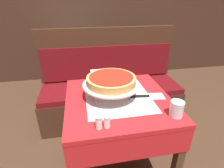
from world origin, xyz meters
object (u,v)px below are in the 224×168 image
booth_bench (111,94)px  water_glass_near (177,109)px  salt_shaker (99,123)px  napkin_holder (97,75)px  dining_table_rear (77,52)px  deep_dish_pizza (111,80)px  dining_table_front (118,112)px  condiment_caddy (82,39)px  pizza_pan_stand (111,85)px  pepper_shaker (107,122)px  pizza_server (145,96)px

booth_bench → water_glass_near: bearing=-79.4°
salt_shaker → napkin_holder: 0.60m
dining_table_rear → deep_dish_pizza: deep_dish_pizza is taller
dining_table_front → deep_dish_pizza: deep_dish_pizza is taller
condiment_caddy → dining_table_front: bearing=-83.9°
booth_bench → pizza_pan_stand: bearing=-99.8°
booth_bench → napkin_holder: booth_bench is taller
deep_dish_pizza → condiment_caddy: (-0.14, 1.68, -0.08)m
pepper_shaker → napkin_holder: 0.60m
dining_table_front → napkin_holder: bearing=110.2°
deep_dish_pizza → napkin_holder: 0.31m
pepper_shaker → condiment_caddy: bearing=91.6°
dining_table_front → condiment_caddy: bearing=96.1°
dining_table_rear → napkin_holder: (0.16, -1.29, 0.15)m
pizza_server → condiment_caddy: (-0.37, 1.72, 0.05)m
pizza_pan_stand → deep_dish_pizza: (0.00, -0.00, 0.04)m
salt_shaker → water_glass_near: bearing=3.1°
deep_dish_pizza → napkin_holder: bearing=103.6°
napkin_holder → pizza_server: bearing=-47.7°
pepper_shaker → pizza_pan_stand: bearing=75.6°
deep_dish_pizza → pizza_pan_stand: bearing=135.0°
deep_dish_pizza → water_glass_near: (0.33, -0.29, -0.08)m
booth_bench → deep_dish_pizza: booth_bench is taller
water_glass_near → salt_shaker: bearing=-176.9°
water_glass_near → pepper_shaker: (-0.41, -0.02, -0.01)m
pizza_pan_stand → napkin_holder: 0.30m
dining_table_front → pepper_shaker: bearing=-113.8°
water_glass_near → pepper_shaker: bearing=-176.6°
deep_dish_pizza → pizza_server: (0.23, -0.05, -0.12)m
pizza_pan_stand → condiment_caddy: 1.68m
deep_dish_pizza → pepper_shaker: deep_dish_pizza is taller
pizza_server → booth_bench: bearing=97.0°
pizza_server → condiment_caddy: bearing=102.1°
booth_bench → dining_table_rear: bearing=114.3°
pepper_shaker → water_glass_near: bearing=3.4°
dining_table_rear → pizza_server: (0.46, -1.62, 0.11)m
dining_table_rear → napkin_holder: bearing=-82.9°
dining_table_front → dining_table_rear: (-0.28, 1.60, 0.01)m
condiment_caddy → water_glass_near: bearing=-76.6°
dining_table_rear → pizza_server: size_ratio=2.49×
pizza_server → pepper_shaker: 0.41m
pizza_server → napkin_holder: napkin_holder is taller
dining_table_front → water_glass_near: water_glass_near is taller
deep_dish_pizza → pepper_shaker: (-0.08, -0.31, -0.10)m
dining_table_rear → deep_dish_pizza: size_ratio=2.23×
deep_dish_pizza → water_glass_near: size_ratio=3.48×
napkin_holder → water_glass_near: bearing=-55.0°
pepper_shaker → pizza_server: bearing=40.0°
booth_bench → pizza_server: 0.93m
water_glass_near → napkin_holder: water_glass_near is taller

